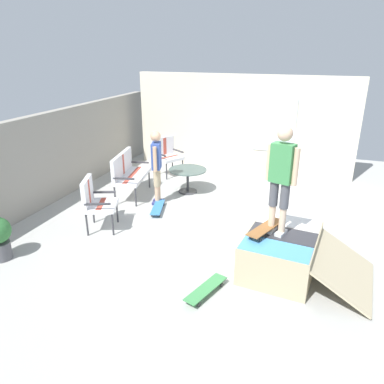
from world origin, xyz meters
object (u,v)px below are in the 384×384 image
at_px(skate_ramp, 283,252).
at_px(person_watching, 157,163).
at_px(skateboard_spare, 206,289).
at_px(skateboard_on_ramp, 265,228).
at_px(patio_bench, 127,171).
at_px(skateboard_by_bench, 158,207).
at_px(patio_chair_near_house, 167,153).
at_px(person_skater, 281,174).
at_px(patio_chair_by_wall, 95,199).
at_px(patio_table, 188,176).

xyz_separation_m(skate_ramp, person_watching, (1.76, 2.94, 0.63)).
height_order(skateboard_spare, skateboard_on_ramp, skateboard_on_ramp).
relative_size(skate_ramp, skateboard_spare, 2.40).
xyz_separation_m(patio_bench, skateboard_by_bench, (-0.58, -1.01, -0.53)).
relative_size(patio_chair_near_house, person_skater, 0.62).
bearing_deg(skateboard_by_bench, skateboard_spare, -142.15).
height_order(patio_bench, skateboard_by_bench, patio_bench).
relative_size(skateboard_by_bench, skateboard_spare, 1.00).
xyz_separation_m(skate_ramp, patio_chair_by_wall, (0.23, 3.51, 0.30)).
xyz_separation_m(patio_chair_by_wall, person_watching, (1.53, -0.57, 0.33)).
height_order(skate_ramp, patio_chair_near_house, patio_chair_near_house).
height_order(skate_ramp, skateboard_spare, skate_ramp).
xyz_separation_m(patio_chair_near_house, person_watching, (-1.93, -0.60, 0.33)).
bearing_deg(skate_ramp, person_skater, 91.44).
height_order(patio_chair_near_house, person_skater, person_skater).
bearing_deg(patio_chair_near_house, skateboard_by_bench, -161.51).
bearing_deg(skateboard_by_bench, person_skater, -117.48).
relative_size(patio_bench, skateboard_spare, 1.62).
height_order(patio_table, skateboard_spare, patio_table).
distance_m(patio_bench, patio_chair_near_house, 1.77).
bearing_deg(person_watching, skateboard_on_ramp, -124.60).
height_order(patio_bench, patio_table, patio_bench).
distance_m(patio_chair_near_house, skateboard_by_bench, 2.51).
xyz_separation_m(patio_bench, patio_chair_by_wall, (-1.71, -0.26, -0.00)).
xyz_separation_m(person_skater, skateboard_by_bench, (1.36, 2.62, -1.49)).
relative_size(skate_ramp, patio_table, 2.20).
distance_m(skate_ramp, skateboard_by_bench, 3.08).
xyz_separation_m(patio_bench, skateboard_spare, (-2.92, -2.83, -0.53)).
height_order(patio_bench, skateboard_on_ramp, patio_bench).
distance_m(patio_chair_by_wall, patio_table, 2.59).
relative_size(skate_ramp, patio_bench, 1.48).
bearing_deg(patio_chair_by_wall, skateboard_by_bench, -33.63).
distance_m(patio_bench, person_watching, 0.91).
distance_m(patio_table, skateboard_on_ramp, 3.52).
relative_size(person_watching, skateboard_spare, 1.98).
relative_size(person_watching, person_skater, 0.99).
xyz_separation_m(patio_chair_by_wall, skateboard_spare, (-1.21, -2.57, -0.53)).
height_order(patio_chair_by_wall, patio_table, patio_chair_by_wall).
bearing_deg(skateboard_spare, skateboard_on_ramp, -34.94).
distance_m(patio_bench, patio_table, 1.42).
height_order(patio_table, person_skater, person_skater).
distance_m(person_skater, skateboard_by_bench, 3.31).
bearing_deg(skateboard_spare, skateboard_by_bench, 37.85).
distance_m(skateboard_spare, skateboard_on_ramp, 1.29).
xyz_separation_m(patio_chair_by_wall, patio_table, (2.40, -0.97, -0.21)).
xyz_separation_m(person_watching, skateboard_by_bench, (-0.40, -0.18, -0.86)).
relative_size(patio_table, person_watching, 0.55).
bearing_deg(patio_table, patio_bench, 119.23).
bearing_deg(person_skater, skateboard_spare, 141.05).
bearing_deg(skateboard_on_ramp, person_skater, -67.81).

